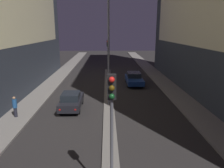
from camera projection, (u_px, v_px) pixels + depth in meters
The scene contains 7 objects.
median_strip at pixel (109, 97), 22.09m from camera, with size 0.91×30.76×0.11m.
traffic_light_near at pixel (112, 112), 7.85m from camera, with size 0.32×0.42×5.09m.
traffic_light_mid at pixel (108, 50), 31.39m from camera, with size 0.32×0.42×5.09m.
street_lamp at pixel (109, 32), 18.10m from camera, with size 0.50×0.50×9.83m.
car_left_lane at pixel (71, 101), 18.73m from camera, with size 1.71×4.04×1.50m.
car_right_lane at pixel (134, 78), 27.19m from camera, with size 1.93×4.72×1.48m.
pedestrian_on_left_sidewalk at pixel (15, 106), 16.65m from camera, with size 0.33×0.33×1.63m.
Camera 1 is at (-0.17, -4.73, 6.70)m, focal length 35.00 mm.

